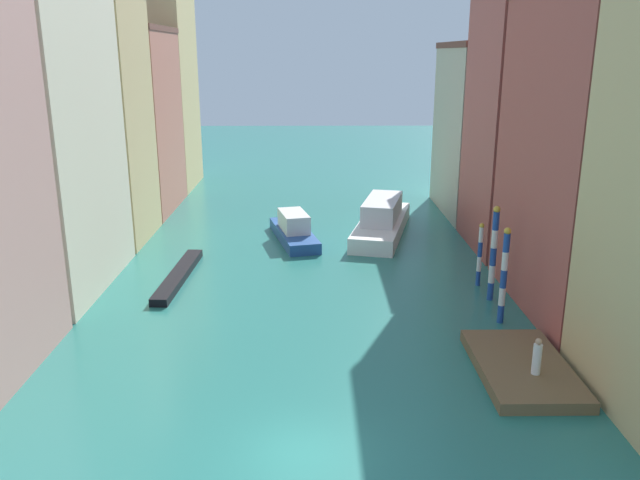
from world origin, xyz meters
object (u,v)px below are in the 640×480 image
at_px(mooring_pole_1, 493,253).
at_px(motorboat_0, 294,230).
at_px(mooring_pole_2, 480,254).
at_px(vaporetto_white, 382,220).
at_px(waterfront_dock, 522,368).
at_px(mooring_pole_0, 504,275).
at_px(gondola_black, 179,275).
at_px(person_on_dock, 537,357).

bearing_deg(mooring_pole_1, motorboat_0, 133.42).
relative_size(mooring_pole_2, motorboat_0, 0.46).
distance_m(mooring_pole_2, vaporetto_white, 12.03).
height_order(waterfront_dock, vaporetto_white, vaporetto_white).
xyz_separation_m(waterfront_dock, mooring_pole_1, (0.91, 8.42, 2.45)).
distance_m(waterfront_dock, mooring_pole_0, 5.83).
xyz_separation_m(vaporetto_white, gondola_black, (-13.26, -9.83, -0.83)).
distance_m(mooring_pole_0, vaporetto_white, 17.09).
relative_size(person_on_dock, mooring_pole_0, 0.32).
bearing_deg(mooring_pole_2, person_on_dock, -92.86).
height_order(person_on_dock, mooring_pole_2, mooring_pole_2).
bearing_deg(person_on_dock, mooring_pole_1, 85.78).
bearing_deg(gondola_black, motorboat_0, 50.66).
height_order(mooring_pole_0, gondola_black, mooring_pole_0).
relative_size(mooring_pole_1, vaporetto_white, 0.44).
bearing_deg(waterfront_dock, gondola_black, 144.70).
xyz_separation_m(waterfront_dock, gondola_black, (-16.93, 11.99, -0.03)).
relative_size(mooring_pole_1, gondola_black, 0.58).
xyz_separation_m(mooring_pole_1, motorboat_0, (-11.12, 11.75, -1.94)).
height_order(mooring_pole_0, mooring_pole_1, mooring_pole_1).
distance_m(person_on_dock, motorboat_0, 23.59).
xyz_separation_m(mooring_pole_1, gondola_black, (-17.83, 3.57, -2.48)).
relative_size(mooring_pole_2, gondola_black, 0.41).
height_order(mooring_pole_0, vaporetto_white, mooring_pole_0).
bearing_deg(mooring_pole_2, mooring_pole_1, -87.21).
relative_size(mooring_pole_0, motorboat_0, 0.61).
distance_m(mooring_pole_2, motorboat_0, 14.58).
bearing_deg(waterfront_dock, mooring_pole_0, 83.70).
relative_size(person_on_dock, motorboat_0, 0.19).
bearing_deg(gondola_black, vaporetto_white, 36.57).
bearing_deg(waterfront_dock, person_on_dock, -77.85).
bearing_deg(mooring_pole_0, mooring_pole_2, 87.78).
relative_size(waterfront_dock, mooring_pole_1, 1.26).
bearing_deg(mooring_pole_1, gondola_black, 168.69).
height_order(mooring_pole_1, vaporetto_white, mooring_pole_1).
bearing_deg(mooring_pole_1, vaporetto_white, 108.86).
distance_m(vaporetto_white, motorboat_0, 6.76).
distance_m(person_on_dock, vaporetto_white, 23.13).
distance_m(mooring_pole_1, mooring_pole_2, 2.40).
relative_size(mooring_pole_2, vaporetto_white, 0.31).
bearing_deg(vaporetto_white, mooring_pole_2, -68.14).
bearing_deg(gondola_black, waterfront_dock, -35.30).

